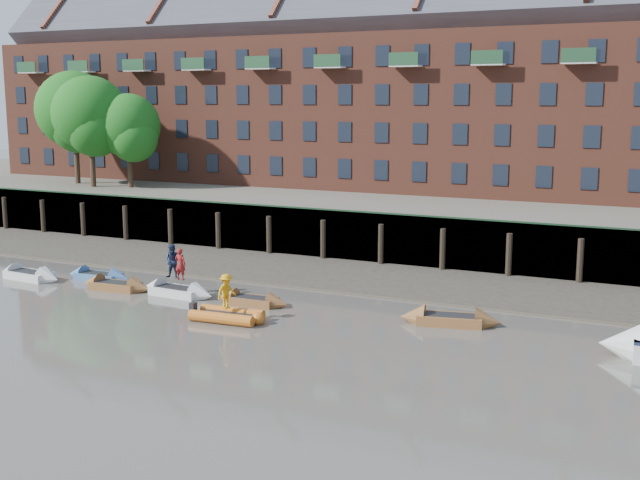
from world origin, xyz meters
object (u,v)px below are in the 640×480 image
Objects in this scene: person_rib_crew at (226,291)px; person_rower_a at (180,264)px; rib_tender at (230,316)px; rowboat_3 at (177,291)px; rowboat_4 at (252,301)px; person_rower_b at (173,261)px; rowboat_2 at (116,286)px; rowboat_0 at (29,275)px; rowboat_6 at (450,320)px; rowboat_1 at (99,277)px.

person_rower_a is at bearing 74.54° from person_rib_crew.
rowboat_3 is at bearing 145.75° from rib_tender.
rowboat_3 is 1.27× the size of rib_tender.
person_rib_crew reaches higher than rib_tender.
person_rower_a is at bearing 179.94° from rowboat_4.
person_rower_b is (-0.35, 0.19, 1.56)m from rowboat_3.
person_rib_crew is (8.77, -2.61, 1.19)m from rowboat_2.
person_rib_crew is at bearing -42.00° from person_rower_b.
rowboat_0 is at bearing 177.36° from rowboat_2.
rowboat_6 is (10.09, 0.80, 0.03)m from rowboat_4.
rowboat_0 is 2.58× the size of person_rower_b.
rowboat_2 is 2.56× the size of person_rower_a.
rowboat_6 reaches higher than rowboat_0.
rowboat_1 is at bearing 156.35° from rib_tender.
rowboat_6 reaches higher than rowboat_4.
rowboat_0 is at bearing -173.65° from rowboat_3.
rowboat_3 is 1.52m from person_rower_a.
person_rower_b is at bearing 177.85° from rowboat_4.
person_rower_b is (9.68, 0.64, 1.56)m from rowboat_0.
rowboat_2 is at bearing 159.58° from rib_tender.
rowboat_6 reaches higher than rowboat_2.
person_rower_a is (4.07, 0.37, 1.51)m from rowboat_2.
rowboat_1 is 0.97× the size of rowboat_2.
rowboat_3 is 1.15× the size of rowboat_4.
rowboat_4 is 2.36× the size of person_rower_a.
person_rower_b is (-15.00, -0.70, 1.56)m from rowboat_6.
rib_tender is (-9.52, -3.90, 0.03)m from rowboat_6.
rowboat_0 is at bearing -178.85° from rowboat_4.
person_rower_a is (10.28, 0.47, 1.50)m from rowboat_0.
rowboat_6 is 14.51m from person_rower_a.
person_rower_a is 0.62m from person_rower_b.
rowboat_1 is at bearing 26.44° from rowboat_0.
person_rower_a is at bearing 144.35° from rib_tender.
rowboat_2 reaches higher than rowboat_4.
rowboat_2 is 4.35m from person_rower_a.
rowboat_6 is (18.47, 1.24, 0.02)m from rowboat_2.
person_rower_a is 1.02× the size of person_rib_crew.
rowboat_6 is (24.68, 1.35, 0.00)m from rowboat_0.
rowboat_0 reaches higher than rowboat_1.
rowboat_4 is at bearing 176.55° from person_rower_a.
rowboat_3 is at bearing -12.75° from rowboat_1.
rowboat_0 is at bearing -160.88° from rowboat_1.
person_rower_a reaches higher than rowboat_3.
person_rib_crew reaches higher than rowboat_3.
rowboat_2 is 8.39m from rowboat_4.
person_rib_crew is at bearing -170.13° from rowboat_6.
rowboat_4 is 10.12m from rowboat_6.
person_rower_b is (-4.91, 0.10, 1.59)m from rowboat_4.
rib_tender is 1.99× the size of person_rower_b.
rowboat_0 is 1.02× the size of rowboat_3.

